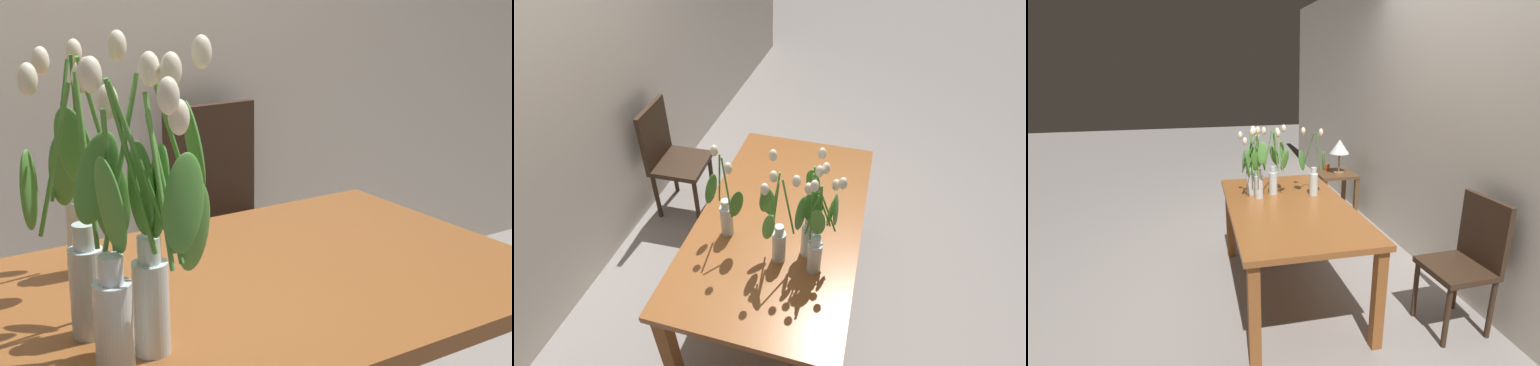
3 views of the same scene
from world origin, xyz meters
TOP-DOWN VIEW (x-y plane):
  - ground_plane at (0.00, 0.00)m, footprint 18.00×18.00m
  - room_wall_rear at (0.00, 1.34)m, footprint 9.00×0.10m
  - dining_table at (0.00, 0.00)m, footprint 1.60×0.90m
  - tulip_vase_0 at (-0.30, -0.05)m, footprint 0.25×0.23m
  - tulip_vase_1 at (-0.21, 0.25)m, footprint 0.17×0.24m
  - tulip_vase_2 at (-0.22, -0.22)m, footprint 0.25×0.21m
  - tulip_vase_3 at (-0.29, -0.22)m, footprint 0.19×0.15m
  - dining_chair at (0.66, 1.06)m, footprint 0.42×0.42m

SIDE VIEW (x-z plane):
  - ground_plane at x=0.00m, z-range 0.00..0.00m
  - dining_chair at x=0.66m, z-range 0.06..0.99m
  - dining_table at x=0.00m, z-range 0.28..1.02m
  - tulip_vase_1 at x=-0.21m, z-range 0.64..1.19m
  - tulip_vase_3 at x=-0.29m, z-range 0.67..1.23m
  - tulip_vase_0 at x=-0.30m, z-range 0.68..1.26m
  - tulip_vase_2 at x=-0.22m, z-range 0.68..1.26m
  - room_wall_rear at x=0.00m, z-range 0.00..2.70m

